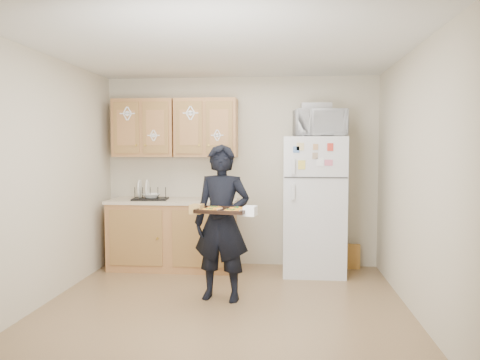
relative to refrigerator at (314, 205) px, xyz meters
name	(u,v)px	position (x,y,z in m)	size (l,w,h in m)	color
floor	(223,309)	(-0.95, -1.43, -0.85)	(3.60, 3.60, 0.00)	brown
ceiling	(222,48)	(-0.95, -1.43, 1.65)	(3.60, 3.60, 0.00)	silver
wall_back	(241,172)	(-0.95, 0.37, 0.40)	(3.60, 0.04, 2.50)	beige
wall_front	(181,202)	(-0.95, -3.23, 0.40)	(3.60, 0.04, 2.50)	beige
wall_left	(43,180)	(-2.75, -1.43, 0.40)	(0.04, 3.60, 2.50)	beige
wall_right	(417,182)	(0.85, -1.43, 0.40)	(0.04, 3.60, 2.50)	beige
refrigerator	(314,205)	(0.00, 0.00, 0.00)	(0.75, 0.70, 1.70)	silver
base_cabinet	(173,235)	(-1.80, 0.05, -0.42)	(1.60, 0.60, 0.86)	#945C33
countertop	(173,201)	(-1.80, 0.05, 0.03)	(1.64, 0.64, 0.04)	#C3AF96
upper_cab_left	(145,128)	(-2.20, 0.18, 0.98)	(0.80, 0.33, 0.75)	#945C33
upper_cab_right	(206,128)	(-1.38, 0.18, 0.98)	(0.80, 0.33, 0.75)	#945C33
cereal_box	(352,256)	(0.52, 0.24, -0.69)	(0.20, 0.07, 0.32)	gold
person	(222,223)	(-1.00, -1.14, -0.05)	(0.58, 0.38, 1.60)	black
baking_tray	(223,211)	(-0.95, -1.44, 0.11)	(0.48, 0.35, 0.04)	black
pizza_front_left	(209,210)	(-1.07, -1.50, 0.13)	(0.16, 0.16, 0.02)	yellow
pizza_front_right	(232,211)	(-0.85, -1.54, 0.13)	(0.16, 0.16, 0.02)	yellow
pizza_back_left	(215,208)	(-1.04, -1.34, 0.13)	(0.16, 0.16, 0.02)	yellow
pizza_back_right	(236,208)	(-0.82, -1.38, 0.13)	(0.16, 0.16, 0.02)	yellow
microwave	(320,123)	(0.06, -0.05, 1.02)	(0.60, 0.41, 0.33)	silver
foil_pan	(316,107)	(0.02, -0.02, 1.22)	(0.36, 0.25, 0.08)	#B1B2B8
dish_rack	(150,193)	(-2.09, 0.01, 0.14)	(0.44, 0.33, 0.18)	black
bowl	(152,196)	(-2.07, 0.01, 0.10)	(0.23, 0.23, 0.06)	silver
soap_bottle	(206,193)	(-1.35, -0.04, 0.15)	(0.09, 0.09, 0.20)	silver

